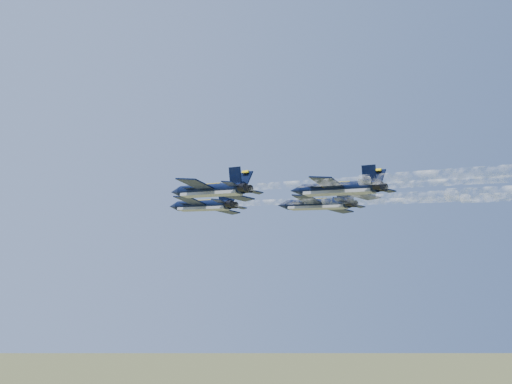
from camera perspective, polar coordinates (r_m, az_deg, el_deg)
name	(u,v)px	position (r m, az deg, el deg)	size (l,w,h in m)	color
jet_lead	(202,205)	(109.27, -4.35, -1.08)	(11.35, 15.55, 3.63)	black
jet_left	(209,190)	(92.23, -3.75, 0.15)	(11.35, 15.55, 3.63)	black
jet_right	(316,204)	(107.70, 4.82, -0.98)	(11.35, 15.55, 3.63)	black
jet_slot	(337,189)	(91.21, 6.48, 0.27)	(11.35, 15.55, 3.63)	black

